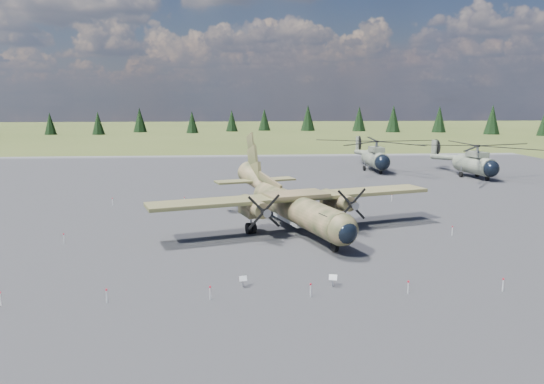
{
  "coord_description": "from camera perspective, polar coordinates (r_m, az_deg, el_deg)",
  "views": [
    {
      "loc": [
        -2.66,
        -43.53,
        11.7
      ],
      "look_at": [
        0.88,
        2.0,
        3.74
      ],
      "focal_mm": 35.0,
      "sensor_mm": 36.0,
      "label": 1
    }
  ],
  "objects": [
    {
      "name": "info_placard_right",
      "position": [
        34.18,
        6.57,
        -9.24
      ],
      "size": [
        0.55,
        0.35,
        0.8
      ],
      "rotation": [
        0.0,
        0.0,
        -0.29
      ],
      "color": "gray",
      "rests_on": "ground"
    },
    {
      "name": "barrier_fence",
      "position": [
        44.93,
        -1.5,
        -4.54
      ],
      "size": [
        33.12,
        29.62,
        0.85
      ],
      "color": "silver",
      "rests_on": "ground"
    },
    {
      "name": "apron",
      "position": [
        54.86,
        -1.56,
        -2.43
      ],
      "size": [
        120.0,
        120.0,
        0.04
      ],
      "primitive_type": "cube",
      "color": "slate",
      "rests_on": "ground"
    },
    {
      "name": "ground",
      "position": [
        45.16,
        -0.92,
        -5.13
      ],
      "size": [
        500.0,
        500.0,
        0.0
      ],
      "primitive_type": "plane",
      "color": "#4D5526",
      "rests_on": "ground"
    },
    {
      "name": "treeline",
      "position": [
        40.73,
        7.48,
        -0.05
      ],
      "size": [
        326.94,
        328.42,
        10.91
      ],
      "color": "black",
      "rests_on": "ground"
    },
    {
      "name": "info_placard_left",
      "position": [
        33.92,
        -3.13,
        -9.4
      ],
      "size": [
        0.51,
        0.29,
        0.75
      ],
      "rotation": [
        0.0,
        0.0,
        0.2
      ],
      "color": "gray",
      "rests_on": "ground"
    },
    {
      "name": "transport_plane",
      "position": [
        48.48,
        2.08,
        -1.05
      ],
      "size": [
        26.12,
        23.3,
        8.73
      ],
      "rotation": [
        0.0,
        0.0,
        0.3
      ],
      "color": "#313A1F",
      "rests_on": "ground"
    },
    {
      "name": "helicopter_near",
      "position": [
        88.96,
        11.07,
        4.52
      ],
      "size": [
        20.61,
        24.13,
        5.16
      ],
      "rotation": [
        0.0,
        0.0,
        0.02
      ],
      "color": "gray",
      "rests_on": "ground"
    },
    {
      "name": "helicopter_mid",
      "position": [
        85.64,
        21.0,
        3.8
      ],
      "size": [
        22.85,
        24.89,
        5.07
      ],
      "rotation": [
        0.0,
        0.0,
        0.16
      ],
      "color": "gray",
      "rests_on": "ground"
    }
  ]
}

